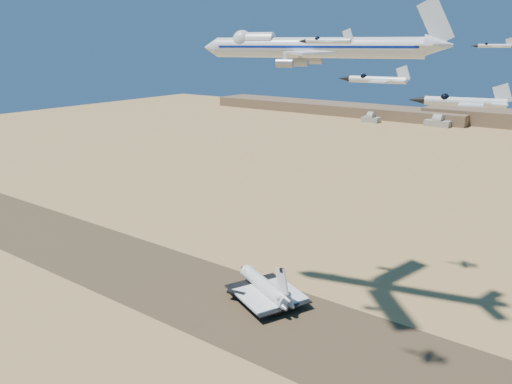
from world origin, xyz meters
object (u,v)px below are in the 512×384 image
Objects in this scene: carrier_747 at (307,48)px; crew_b at (270,312)px; chase_jet_b at (376,79)px; chase_jet_f at (493,46)px; crew_a at (271,310)px; chase_jet_a at (327,41)px; chase_jet_c at (462,101)px; shuttle at (264,287)px; chase_jet_e at (409,54)px; crew_c at (277,315)px.

crew_b is (-3.86, -14.91, -95.27)m from carrier_747.
chase_jet_f reaches higher than chase_jet_b.
carrier_747 is 96.50m from crew_b.
chase_jet_a is at bearing -103.80° from crew_a.
chase_jet_f reaches higher than chase_jet_c.
shuttle is 2.60× the size of chase_jet_f.
carrier_747 reaches higher than crew_a.
chase_jet_e is 0.96× the size of chase_jet_f.
crew_c is at bearing -108.99° from carrier_747.
crew_a is 111.63m from chase_jet_b.
carrier_747 is 48.39× the size of crew_c.
shuttle is 23.59× the size of crew_b.
crew_a is at bearing -20.49° from crew_b.
chase_jet_b is at bearing 127.41° from chase_jet_c.
chase_jet_b is at bearing -162.67° from crew_c.
chase_jet_c is 1.01× the size of chase_jet_e.
shuttle is at bearing 73.82° from crew_a.
shuttle is 2.67× the size of chase_jet_a.
crew_b is 0.11× the size of chase_jet_a.
crew_a is at bearing -124.44° from carrier_747.
crew_b is 110.58m from chase_jet_b.
chase_jet_a is at bearing -14.04° from shuttle.
crew_c is at bearing -12.28° from shuttle.
chase_jet_f is (24.62, 23.98, 3.04)m from chase_jet_e.
crew_a is (-4.66, -13.11, -95.30)m from carrier_747.
crew_c is at bearing 134.20° from chase_jet_a.
chase_jet_e is at bearing 80.49° from shuttle.
chase_jet_e is (32.98, 49.16, 88.52)m from shuttle.
chase_jet_b reaches higher than crew_b.
chase_jet_e is at bearing -67.33° from crew_b.
crew_c is at bearing 136.37° from chase_jet_b.
chase_jet_a is at bearing -122.82° from chase_jet_f.
chase_jet_e is (20.28, 42.86, -2.58)m from carrier_747.
chase_jet_e is 34.50m from chase_jet_f.
shuttle is at bearing 1.11° from crew_b.
chase_jet_c reaches higher than crew_c.
carrier_747 is at bearing -59.15° from crew_b.
chase_jet_c is at bearing -45.73° from chase_jet_b.
chase_jet_f is (-24.92, 139.25, 7.46)m from chase_jet_c.
crew_b is 135.00m from chase_jet_f.
crew_b is 0.11× the size of chase_jet_b.
carrier_747 is 5.90× the size of chase_jet_c.
carrier_747 is at bearing -132.85° from chase_jet_e.
crew_c is at bearing -92.86° from crew_a.
chase_jet_e reaches higher than chase_jet_c.
crew_b is at bearing 129.91° from chase_jet_c.
shuttle is 2.71× the size of chase_jet_e.
crew_c is 0.12× the size of chase_jet_e.
crew_c is (11.62, -8.64, -4.11)m from shuttle.
chase_jet_e is at bearing 100.74° from chase_jet_b.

